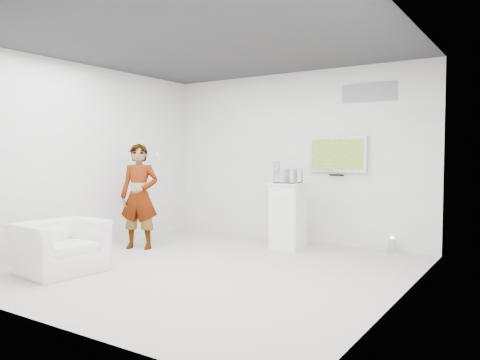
{
  "coord_description": "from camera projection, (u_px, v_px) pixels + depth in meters",
  "views": [
    {
      "loc": [
        3.74,
        -5.04,
        1.53
      ],
      "look_at": [
        0.09,
        0.6,
        1.18
      ],
      "focal_mm": 35.0,
      "sensor_mm": 36.0,
      "label": 1
    }
  ],
  "objects": [
    {
      "name": "floor_uplight",
      "position": [
        392.0,
        245.0,
        7.33
      ],
      "size": [
        0.19,
        0.19,
        0.26
      ],
      "primitive_type": "cylinder",
      "rotation": [
        0.0,
        0.0,
        -0.16
      ],
      "color": "silver",
      "rests_on": "room"
    },
    {
      "name": "tv",
      "position": [
        338.0,
        154.0,
        7.85
      ],
      "size": [
        1.0,
        0.08,
        0.6
      ],
      "primitive_type": "cube",
      "color": "silver",
      "rests_on": "room"
    },
    {
      "name": "vitrine",
      "position": [
        288.0,
        172.0,
        7.61
      ],
      "size": [
        0.36,
        0.36,
        0.36
      ],
      "primitive_type": "cube",
      "rotation": [
        0.0,
        0.0,
        0.02
      ],
      "color": "white",
      "rests_on": "pedestal"
    },
    {
      "name": "logo_decal",
      "position": [
        369.0,
        92.0,
        7.56
      ],
      "size": [
        0.9,
        0.02,
        0.3
      ],
      "primitive_type": "cube",
      "color": "gray",
      "rests_on": "room"
    },
    {
      "name": "console",
      "position": [
        288.0,
        176.0,
        7.61
      ],
      "size": [
        0.07,
        0.17,
        0.23
      ],
      "primitive_type": "cube",
      "rotation": [
        0.0,
        0.0,
        -0.13
      ],
      "color": "white",
      "rests_on": "pedestal"
    },
    {
      "name": "person",
      "position": [
        139.0,
        196.0,
        7.65
      ],
      "size": [
        0.75,
        0.64,
        1.72
      ],
      "primitive_type": "imported",
      "rotation": [
        0.0,
        0.0,
        0.44
      ],
      "color": "white",
      "rests_on": "room"
    },
    {
      "name": "armchair",
      "position": [
        60.0,
        247.0,
        6.12
      ],
      "size": [
        1.0,
        1.11,
        0.67
      ],
      "primitive_type": "imported",
      "rotation": [
        0.0,
        0.0,
        1.47
      ],
      "color": "white",
      "rests_on": "room"
    },
    {
      "name": "pedestal",
      "position": [
        288.0,
        216.0,
        7.65
      ],
      "size": [
        0.55,
        0.55,
        1.08
      ],
      "primitive_type": "cube",
      "rotation": [
        0.0,
        0.0,
        0.04
      ],
      "color": "white",
      "rests_on": "room"
    },
    {
      "name": "wii_remote",
      "position": [
        157.0,
        154.0,
        7.73
      ],
      "size": [
        0.11,
        0.1,
        0.03
      ],
      "primitive_type": "cube",
      "rotation": [
        0.0,
        0.0,
        0.86
      ],
      "color": "white",
      "rests_on": "person"
    },
    {
      "name": "room",
      "position": [
        210.0,
        158.0,
        6.26
      ],
      "size": [
        5.01,
        5.01,
        3.0
      ],
      "color": "#BAB3AA",
      "rests_on": "ground"
    }
  ]
}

